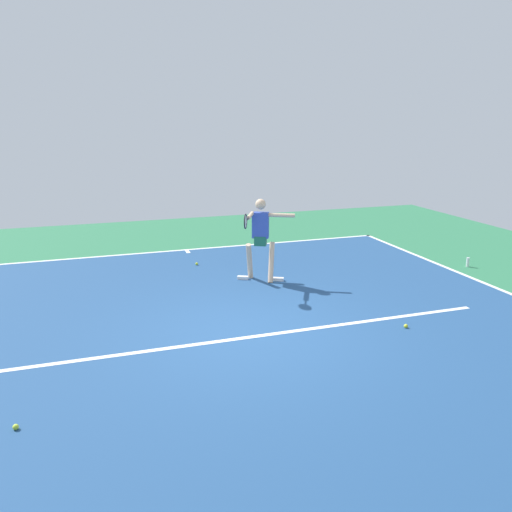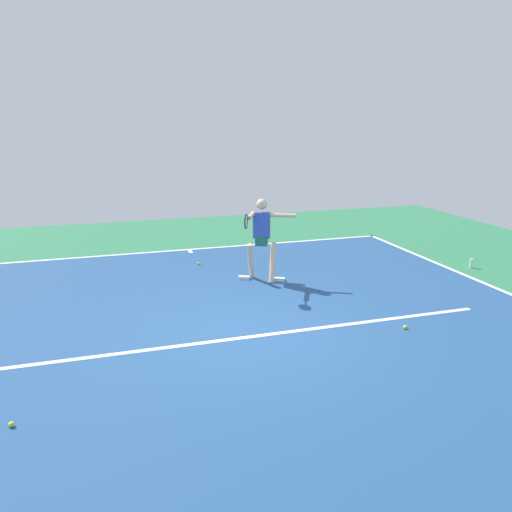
{
  "view_description": "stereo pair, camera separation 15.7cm",
  "coord_description": "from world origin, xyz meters",
  "px_view_note": "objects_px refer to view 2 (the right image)",
  "views": [
    {
      "loc": [
        2.31,
        7.3,
        3.34
      ],
      "look_at": [
        -0.51,
        -1.26,
        0.9
      ],
      "focal_mm": 35.67,
      "sensor_mm": 36.0,
      "label": 1
    },
    {
      "loc": [
        2.16,
        7.35,
        3.34
      ],
      "look_at": [
        -0.51,
        -1.26,
        0.9
      ],
      "focal_mm": 35.67,
      "sensor_mm": 36.0,
      "label": 2
    }
  ],
  "objects_px": {
    "tennis_player": "(262,235)",
    "tennis_ball_by_sideline": "(11,425)",
    "tennis_ball_near_player": "(405,327)",
    "tennis_ball_centre_court": "(199,263)",
    "water_bottle": "(471,263)"
  },
  "relations": [
    {
      "from": "tennis_ball_by_sideline",
      "to": "tennis_ball_near_player",
      "type": "bearing_deg",
      "value": -169.3
    },
    {
      "from": "tennis_ball_centre_court",
      "to": "water_bottle",
      "type": "bearing_deg",
      "value": 160.55
    },
    {
      "from": "tennis_ball_near_player",
      "to": "tennis_player",
      "type": "bearing_deg",
      "value": -65.15
    },
    {
      "from": "tennis_player",
      "to": "tennis_ball_by_sideline",
      "type": "xyz_separation_m",
      "value": [
        4.31,
        4.25,
        -0.97
      ]
    },
    {
      "from": "tennis_ball_near_player",
      "to": "water_bottle",
      "type": "xyz_separation_m",
      "value": [
        -3.47,
        -2.65,
        0.08
      ]
    },
    {
      "from": "tennis_ball_near_player",
      "to": "tennis_ball_by_sideline",
      "type": "relative_size",
      "value": 1.0
    },
    {
      "from": "tennis_ball_centre_court",
      "to": "tennis_ball_near_player",
      "type": "distance_m",
      "value": 5.38
    },
    {
      "from": "tennis_player",
      "to": "tennis_ball_near_player",
      "type": "bearing_deg",
      "value": 141.11
    },
    {
      "from": "tennis_ball_centre_court",
      "to": "water_bottle",
      "type": "height_order",
      "value": "water_bottle"
    },
    {
      "from": "tennis_player",
      "to": "tennis_ball_near_player",
      "type": "height_order",
      "value": "tennis_player"
    },
    {
      "from": "tennis_player",
      "to": "tennis_ball_near_player",
      "type": "relative_size",
      "value": 26.78
    },
    {
      "from": "tennis_player",
      "to": "tennis_ball_by_sideline",
      "type": "distance_m",
      "value": 6.13
    },
    {
      "from": "tennis_ball_near_player",
      "to": "tennis_ball_by_sideline",
      "type": "distance_m",
      "value": 5.88
    },
    {
      "from": "tennis_player",
      "to": "tennis_ball_by_sideline",
      "type": "bearing_deg",
      "value": 70.88
    },
    {
      "from": "tennis_ball_by_sideline",
      "to": "water_bottle",
      "type": "height_order",
      "value": "water_bottle"
    }
  ]
}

